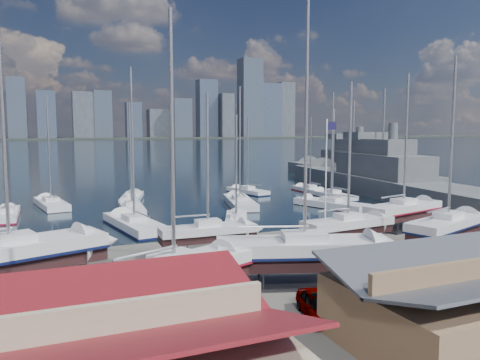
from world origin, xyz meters
name	(u,v)px	position (x,y,z in m)	size (l,w,h in m)	color
ground	(301,259)	(0.00, -10.00, 0.00)	(1400.00, 1400.00, 0.00)	#605E59
water	(74,146)	(0.00, 300.00, -0.15)	(1400.00, 600.00, 0.40)	#1B2A3E
far_shore	(61,139)	(0.00, 560.00, 1.10)	(1400.00, 80.00, 2.20)	#2D332D
skyline	(53,106)	(-7.83, 553.76, 39.09)	(639.14, 43.80, 107.69)	#475166
shed_grey	(469,299)	(0.00, -26.00, 2.15)	(12.60, 8.40, 4.17)	#8C6B4C
sailboat_cradle_0	(10,255)	(-20.90, -9.11, 2.24)	(12.54, 6.98, 19.27)	#2D2D33
sailboat_cradle_1	(174,274)	(-12.09, -16.68, 2.11)	(10.66, 6.92, 16.72)	#2D2D33
sailboat_cradle_2	(208,232)	(-6.47, -6.06, 1.93)	(8.00, 2.40, 13.20)	#2D2D33
sailboat_cradle_3	(304,252)	(-2.98, -15.57, 2.21)	(12.09, 6.82, 18.63)	#2D2D33
sailboat_cradle_4	(348,225)	(5.58, -8.47, 1.99)	(8.90, 3.31, 14.33)	#2D2D33
sailboat_cradle_5	(448,226)	(13.02, -12.41, 2.09)	(10.50, 5.98, 16.34)	#2D2D33
sailboat_cradle_6	(403,210)	(15.34, -4.44, 2.07)	(10.24, 5.01, 15.96)	#2D2D33
sailboat_moored_1	(6,216)	(-23.01, 18.26, 0.31)	(2.62, 9.29, 13.89)	black
sailboat_moored_2	(51,205)	(-18.07, 24.66, 0.32)	(4.64, 10.67, 15.59)	black
sailboat_moored_3	(134,227)	(-10.30, 6.42, 0.31)	(5.12, 11.99, 17.37)	black
sailboat_moored_4	(132,209)	(-8.71, 17.25, 0.32)	(3.43, 9.68, 14.34)	black
sailboat_moored_5	(132,199)	(-7.11, 26.41, 0.31)	(5.14, 9.89, 14.24)	black
sailboat_moored_6	(236,221)	(0.67, 5.24, 0.31)	(5.40, 8.59, 12.47)	black
sailboat_moored_7	(240,204)	(5.58, 16.00, 0.32)	(5.53, 11.54, 16.80)	black
sailboat_moored_8	(248,192)	(11.67, 27.30, 0.31)	(4.45, 9.05, 13.03)	black
sailboat_moored_9	(331,206)	(16.15, 9.96, 0.32)	(6.38, 10.91, 15.91)	black
sailboat_moored_10	(332,196)	(21.40, 17.46, 0.31)	(2.78, 9.45, 14.08)	black
sailboat_moored_11	(310,191)	(21.90, 24.82, 0.31)	(2.50, 8.74, 13.04)	black
naval_ship_east	(381,184)	(31.47, 18.56, 1.67)	(14.73, 53.40, 18.75)	#595E62
naval_ship_west	(352,172)	(40.29, 38.47, 1.66)	(9.21, 45.88, 18.11)	#595E62
car_a	(319,305)	(-5.11, -20.77, 0.72)	(1.69, 4.20, 1.43)	gray
car_b	(371,303)	(-2.16, -21.51, 0.66)	(1.39, 3.98, 1.31)	gray
car_c	(427,275)	(4.29, -19.01, 0.76)	(2.51, 5.44, 1.51)	gray
car_d	(470,287)	(5.00, -21.78, 0.72)	(2.01, 4.94, 1.43)	gray
flagpole	(327,175)	(3.64, -7.96, 6.39)	(0.99, 0.12, 11.19)	white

